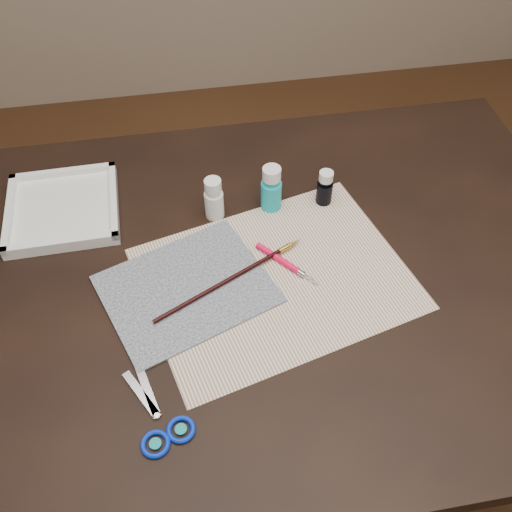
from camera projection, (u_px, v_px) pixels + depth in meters
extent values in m
cube|color=#422614|center=(256.00, 439.00, 1.63)|extent=(3.50, 3.50, 0.02)
cube|color=black|center=(256.00, 373.00, 1.33)|extent=(1.30, 0.90, 0.75)
cube|color=white|center=(276.00, 278.00, 1.04)|extent=(0.54, 0.46, 0.00)
cube|color=black|center=(187.00, 289.00, 1.02)|extent=(0.35, 0.31, 0.00)
cylinder|color=silver|center=(214.00, 198.00, 1.11)|extent=(0.05, 0.05, 0.09)
cylinder|color=#16B3C0|center=(271.00, 188.00, 1.12)|extent=(0.05, 0.05, 0.10)
cylinder|color=black|center=(325.00, 188.00, 1.14)|extent=(0.04, 0.04, 0.08)
cube|color=white|center=(63.00, 208.00, 1.14)|extent=(0.22, 0.22, 0.03)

